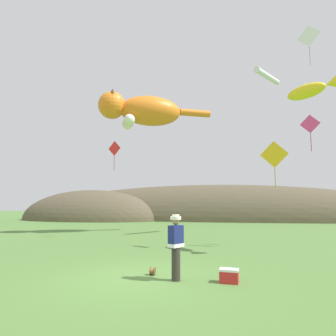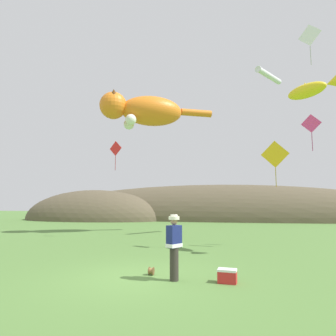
% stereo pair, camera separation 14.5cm
% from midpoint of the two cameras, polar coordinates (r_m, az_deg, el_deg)
% --- Properties ---
extents(ground_plane, '(120.00, 120.00, 0.00)m').
position_cam_midpoint_polar(ground_plane, '(8.98, -6.09, -20.12)').
color(ground_plane, '#517A38').
extents(distant_hill_ridge, '(51.51, 13.03, 8.69)m').
position_cam_midpoint_polar(distant_hill_ridge, '(37.63, 3.16, -9.83)').
color(distant_hill_ridge, brown).
rests_on(distant_hill_ridge, ground).
extents(festival_attendant, '(0.44, 0.49, 1.77)m').
position_cam_midpoint_polar(festival_attendant, '(8.48, 1.00, -14.41)').
color(festival_attendant, '#332D28').
rests_on(festival_attendant, ground).
extents(kite_spool, '(0.14, 0.23, 0.23)m').
position_cam_midpoint_polar(kite_spool, '(9.27, -3.41, -19.00)').
color(kite_spool, olive).
rests_on(kite_spool, ground).
extents(picnic_cooler, '(0.52, 0.38, 0.36)m').
position_cam_midpoint_polar(picnic_cooler, '(8.55, 11.05, -19.49)').
color(picnic_cooler, red).
rests_on(picnic_cooler, ground).
extents(kite_giant_cat, '(7.65, 4.38, 2.51)m').
position_cam_midpoint_polar(kite_giant_cat, '(21.98, -5.13, 10.83)').
color(kite_giant_cat, orange).
extents(kite_fish_windsock, '(2.14, 2.07, 0.72)m').
position_cam_midpoint_polar(kite_fish_windsock, '(14.72, 25.39, 13.34)').
color(kite_fish_windsock, yellow).
extents(kite_tube_streamer, '(1.96, 2.71, 0.44)m').
position_cam_midpoint_polar(kite_tube_streamer, '(22.12, 18.19, 16.29)').
color(kite_tube_streamer, white).
extents(kite_diamond_gold, '(1.27, 0.31, 2.20)m').
position_cam_midpoint_polar(kite_diamond_gold, '(15.18, 19.31, 2.40)').
color(kite_diamond_gold, yellow).
extents(kite_diamond_pink, '(0.90, 0.26, 1.83)m').
position_cam_midpoint_polar(kite_diamond_pink, '(16.36, 25.20, 7.53)').
color(kite_diamond_pink, '#E53F8C').
extents(kite_diamond_red, '(0.90, 0.29, 1.83)m').
position_cam_midpoint_polar(kite_diamond_red, '(18.85, -10.38, 3.63)').
color(kite_diamond_red, red).
extents(kite_diamond_white, '(0.86, 0.59, 1.93)m').
position_cam_midpoint_polar(kite_diamond_white, '(16.16, 24.98, 21.77)').
color(kite_diamond_white, white).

